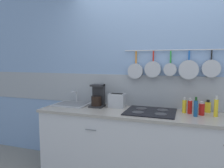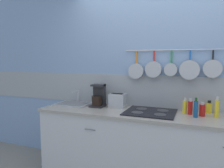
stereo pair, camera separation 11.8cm
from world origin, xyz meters
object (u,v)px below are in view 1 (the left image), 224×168
bottle_cooking_wine (208,107)px  bottle_sesame_oil (216,107)px  bottle_hot_sauce (202,109)px  bottle_vinegar (184,106)px  bottle_dish_soap (190,107)px  toaster (117,101)px  bottle_olive_oil (196,108)px  coffee_maker (98,98)px

bottle_cooking_wine → bottle_sesame_oil: (0.07, -0.19, 0.04)m
bottle_hot_sauce → bottle_cooking_wine: 0.19m
bottle_vinegar → bottle_hot_sauce: bottle_vinegar is taller
bottle_vinegar → bottle_dish_soap: size_ratio=1.00×
bottle_hot_sauce → toaster: bearing=176.6°
bottle_olive_oil → bottle_hot_sauce: 0.12m
toaster → bottle_sesame_oil: (1.22, -0.08, 0.01)m
bottle_dish_soap → bottle_cooking_wine: 0.26m
bottle_cooking_wine → toaster: bearing=-174.7°
bottle_vinegar → bottle_dish_soap: 0.07m
bottle_dish_soap → bottle_hot_sauce: (0.13, -0.03, -0.01)m
toaster → bottle_olive_oil: 1.01m
coffee_maker → bottle_dish_soap: 1.21m
toaster → bottle_olive_oil: bearing=-9.2°
bottle_sesame_oil → bottle_dish_soap: bearing=171.0°
bottle_vinegar → bottle_olive_oil: bearing=-50.6°
coffee_maker → bottle_hot_sauce: 1.34m
bottle_vinegar → bottle_cooking_wine: bottle_vinegar is taller
bottle_hot_sauce → bottle_sesame_oil: bearing=-6.9°
bottle_cooking_wine → bottle_sesame_oil: bottle_sesame_oil is taller
coffee_maker → bottle_cooking_wine: bearing=5.8°
bottle_vinegar → bottle_dish_soap: bearing=-23.6°
coffee_maker → bottle_vinegar: coffee_maker is taller
toaster → bottle_dish_soap: bearing=-2.3°
bottle_vinegar → bottle_cooking_wine: 0.30m
bottle_vinegar → bottle_cooking_wine: (0.27, 0.12, -0.02)m
bottle_vinegar → bottle_olive_oil: size_ratio=0.85×
toaster → bottle_vinegar: (0.88, -0.01, -0.01)m
bottle_hot_sauce → bottle_cooking_wine: bearing=64.7°
bottle_dish_soap → bottle_olive_oil: size_ratio=0.85×
toaster → bottle_cooking_wine: toaster is taller
bottle_vinegar → bottle_hot_sauce: 0.20m
toaster → bottle_dish_soap: 0.94m
bottle_hot_sauce → bottle_cooking_wine: size_ratio=1.05×
bottle_hot_sauce → bottle_vinegar: bearing=164.4°
coffee_maker → bottle_hot_sauce: (1.34, -0.03, -0.06)m
bottle_olive_oil → bottle_sesame_oil: bearing=20.0°
coffee_maker → bottle_sesame_oil: bearing=-1.8°
toaster → bottle_hot_sauce: 1.07m
coffee_maker → bottle_cooking_wine: coffee_maker is taller
bottle_dish_soap → bottle_sesame_oil: (0.28, -0.04, 0.02)m
bottle_dish_soap → bottle_vinegar: bearing=156.4°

